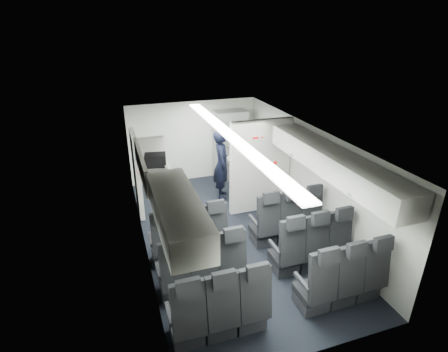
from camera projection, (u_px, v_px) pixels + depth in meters
cabin_shell at (231, 185)px, 6.74m from camera, size 3.41×6.01×2.16m
seat_row_front at (240, 231)px, 6.56m from camera, size 3.33×0.56×1.24m
seat_row_mid at (259, 260)px, 5.78m from camera, size 3.33×0.56×1.24m
seat_row_rear at (284, 297)px, 5.00m from camera, size 3.33×0.56×1.24m
overhead_bin_left_rear at (178, 213)px, 4.30m from camera, size 0.53×1.80×0.40m
overhead_bin_left_front_open at (155, 170)px, 5.85m from camera, size 0.64×1.70×0.72m
overhead_bin_right_rear at (366, 182)px, 5.11m from camera, size 0.53×1.80×0.40m
overhead_bin_right_front at (305, 146)px, 6.62m from camera, size 0.53×1.70×0.40m
bulkhead_partition at (260, 166)px, 7.73m from camera, size 1.40×0.15×2.13m
galley_unit at (230, 145)px, 9.44m from camera, size 0.85×0.52×1.90m
boarding_door at (137, 174)px, 7.68m from camera, size 0.12×1.27×1.86m
flight_attendant at (222, 165)px, 8.41m from camera, size 0.56×0.71×1.72m
carry_on_bag at (155, 160)px, 6.12m from camera, size 0.40×0.31×0.22m
papers at (230, 158)px, 8.35m from camera, size 0.17×0.09×0.12m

